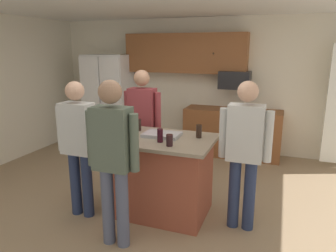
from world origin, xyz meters
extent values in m
plane|color=#937A5B|center=(0.00, 0.00, 0.00)|extent=(7.04, 7.04, 0.00)
cube|color=beige|center=(0.00, 2.80, 1.30)|extent=(6.40, 0.10, 2.60)
cube|color=brown|center=(-0.40, 2.60, 1.92)|extent=(2.40, 0.35, 0.75)
sphere|color=#4C3823|center=(0.20, 2.41, 1.93)|extent=(0.04, 0.04, 0.04)
cube|color=brown|center=(0.60, 2.48, 0.45)|extent=(1.80, 0.60, 0.90)
sphere|color=#4C3823|center=(1.05, 2.17, 0.45)|extent=(0.04, 0.04, 0.04)
cube|color=white|center=(-2.00, 2.40, 0.95)|extent=(0.93, 0.70, 1.89)
cube|color=white|center=(-2.23, 2.03, 0.95)|extent=(0.44, 0.04, 1.81)
cube|color=white|center=(-1.77, 2.03, 0.95)|extent=(0.44, 0.04, 1.81)
cylinder|color=#B2B2B7|center=(-2.00, 2.00, 1.04)|extent=(0.02, 0.02, 0.35)
cube|color=black|center=(0.60, 2.50, 1.45)|extent=(0.56, 0.40, 0.32)
cube|color=brown|center=(0.11, -0.04, 0.47)|extent=(1.17, 0.76, 0.93)
cube|color=gray|center=(0.11, -0.04, 0.95)|extent=(1.31, 0.90, 0.04)
cylinder|color=#232D4C|center=(-0.85, -0.43, 0.40)|extent=(0.13, 0.13, 0.81)
cylinder|color=#232D4C|center=(-0.68, -0.43, 0.40)|extent=(0.13, 0.13, 0.81)
cube|color=#B7B7B2|center=(-0.77, -0.43, 1.11)|extent=(0.38, 0.22, 0.60)
sphere|color=tan|center=(-0.77, -0.43, 1.55)|extent=(0.22, 0.22, 0.22)
cylinder|color=#B7B7B2|center=(-1.01, -0.43, 1.09)|extent=(0.09, 0.09, 0.54)
cylinder|color=#B7B7B2|center=(-0.53, -0.43, 1.09)|extent=(0.09, 0.09, 0.54)
cylinder|color=#232D4C|center=(1.03, -0.05, 0.41)|extent=(0.13, 0.13, 0.82)
cylinder|color=#232D4C|center=(1.20, -0.05, 0.41)|extent=(0.13, 0.13, 0.82)
cube|color=#B7B7B2|center=(1.11, -0.05, 1.13)|extent=(0.38, 0.22, 0.62)
sphere|color=tan|center=(1.11, -0.05, 1.58)|extent=(0.22, 0.22, 0.22)
cylinder|color=#B7B7B2|center=(0.87, -0.05, 1.11)|extent=(0.09, 0.09, 0.56)
cylinder|color=#B7B7B2|center=(1.35, -0.05, 1.11)|extent=(0.09, 0.09, 0.56)
cylinder|color=#4C5166|center=(-0.51, 0.64, 0.42)|extent=(0.13, 0.13, 0.84)
cylinder|color=#4C5166|center=(-0.34, 0.64, 0.42)|extent=(0.13, 0.13, 0.84)
cube|color=maroon|center=(-0.43, 0.64, 1.15)|extent=(0.38, 0.22, 0.63)
sphere|color=tan|center=(-0.43, 0.64, 1.61)|extent=(0.23, 0.23, 0.23)
cylinder|color=maroon|center=(-0.67, 0.64, 1.13)|extent=(0.09, 0.09, 0.57)
cylinder|color=maroon|center=(-0.19, 0.64, 1.13)|extent=(0.09, 0.09, 0.57)
cylinder|color=#4C5166|center=(-0.16, -0.83, 0.42)|extent=(0.13, 0.13, 0.84)
cylinder|color=#4C5166|center=(0.01, -0.83, 0.42)|extent=(0.13, 0.13, 0.84)
cube|color=#4C5647|center=(-0.08, -0.83, 1.16)|extent=(0.38, 0.22, 0.63)
sphere|color=#8C664C|center=(-0.08, -0.83, 1.62)|extent=(0.23, 0.23, 0.23)
cylinder|color=#4C5647|center=(-0.32, -0.83, 1.14)|extent=(0.09, 0.09, 0.57)
cylinder|color=#4C5647|center=(0.16, -0.83, 1.14)|extent=(0.09, 0.09, 0.57)
cylinder|color=black|center=(0.33, -0.30, 1.04)|extent=(0.07, 0.07, 0.13)
cylinder|color=black|center=(0.55, 0.13, 1.05)|extent=(0.07, 0.07, 0.16)
cylinder|color=black|center=(-0.27, 0.18, 1.05)|extent=(0.07, 0.07, 0.15)
cylinder|color=black|center=(0.18, -0.20, 1.05)|extent=(0.07, 0.07, 0.16)
cube|color=#B7B7BC|center=(0.11, 0.03, 0.98)|extent=(0.44, 0.30, 0.02)
cube|color=#A8A8AD|center=(0.11, 0.03, 1.00)|extent=(0.44, 0.30, 0.02)
camera|label=1|loc=(1.46, -3.40, 2.02)|focal=33.55mm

